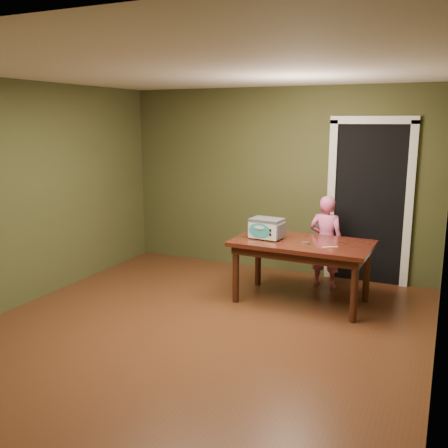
# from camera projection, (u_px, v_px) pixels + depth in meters

# --- Properties ---
(floor) EXTENTS (5.00, 5.00, 0.00)m
(floor) POSITION_uv_depth(u_px,v_px,m) (195.00, 334.00, 5.11)
(floor) COLOR #512817
(floor) RESTS_ON ground
(room_shell) EXTENTS (4.52, 5.02, 2.61)m
(room_shell) POSITION_uv_depth(u_px,v_px,m) (193.00, 167.00, 4.76)
(room_shell) COLOR #414424
(room_shell) RESTS_ON ground
(doorway) EXTENTS (1.10, 0.66, 2.25)m
(doorway) POSITION_uv_depth(u_px,v_px,m) (372.00, 201.00, 6.85)
(doorway) COLOR black
(doorway) RESTS_ON ground
(dining_table) EXTENTS (1.63, 0.95, 0.75)m
(dining_table) POSITION_uv_depth(u_px,v_px,m) (302.00, 249.00, 5.89)
(dining_table) COLOR #34140B
(dining_table) RESTS_ON floor
(toy_oven) EXTENTS (0.42, 0.31, 0.25)m
(toy_oven) POSITION_uv_depth(u_px,v_px,m) (267.00, 228.00, 5.98)
(toy_oven) COLOR #4C4F54
(toy_oven) RESTS_ON dining_table
(baking_pan) EXTENTS (0.10, 0.10, 0.02)m
(baking_pan) POSITION_uv_depth(u_px,v_px,m) (306.00, 243.00, 5.75)
(baking_pan) COLOR silver
(baking_pan) RESTS_ON dining_table
(spatula) EXTENTS (0.16, 0.12, 0.01)m
(spatula) POSITION_uv_depth(u_px,v_px,m) (330.00, 247.00, 5.58)
(spatula) COLOR #E2CC62
(spatula) RESTS_ON dining_table
(child) EXTENTS (0.45, 0.31, 1.21)m
(child) POSITION_uv_depth(u_px,v_px,m) (326.00, 242.00, 6.46)
(child) COLOR #DC5A92
(child) RESTS_ON floor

